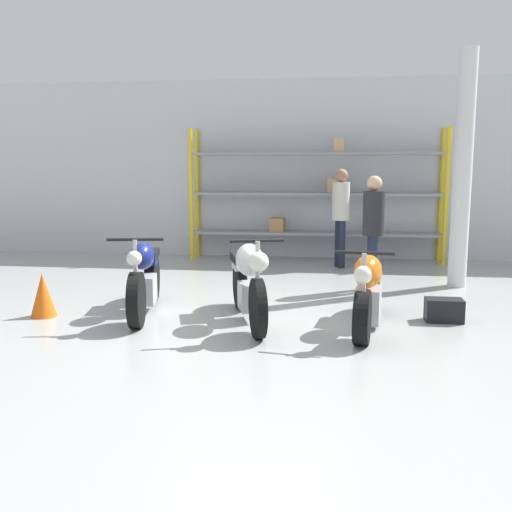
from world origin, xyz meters
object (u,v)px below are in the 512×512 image
Objects in this scene: motorcycle_orange at (368,291)px; traffic_cone at (43,295)px; shelving_rack at (315,194)px; toolbox at (444,310)px; person_near_rack at (341,209)px; motorcycle_white at (248,279)px; person_browsing at (373,223)px; motorcycle_blue at (145,278)px.

motorcycle_orange is 3.99m from traffic_cone.
shelving_rack reaches higher than toolbox.
shelving_rack is at bearing -77.58° from person_near_rack.
motorcycle_white is 2.59m from traffic_cone.
person_near_rack reaches higher than motorcycle_white.
person_near_rack reaches higher than traffic_cone.
shelving_rack is 2.95m from person_browsing.
shelving_rack reaches higher than traffic_cone.
motorcycle_blue is 3.73m from toolbox.
traffic_cone is at bearing -84.44° from motorcycle_blue.
motorcycle_blue reaches higher than traffic_cone.
traffic_cone is at bearing -175.42° from toolbox.
person_near_rack is at bearing 136.02° from motorcycle_blue.
motorcycle_blue is 1.40m from motorcycle_white.
person_browsing is 4.73m from traffic_cone.
person_near_rack is (2.52, 3.74, 0.62)m from motorcycle_blue.
person_browsing reaches higher than motorcycle_white.
motorcycle_white is (1.37, -0.28, 0.07)m from motorcycle_blue.
toolbox is at bearing -69.37° from shelving_rack.
person_browsing is (2.97, 1.75, 0.56)m from motorcycle_blue.
traffic_cone is at bearing -123.65° from shelving_rack.
motorcycle_white is 4.45× the size of toolbox.
traffic_cone reaches higher than toolbox.
shelving_rack is 11.37× the size of toolbox.
shelving_rack is at bearing -76.87° from person_browsing.
motorcycle_blue is 4.56m from person_near_rack.
shelving_rack is 4.92m from toolbox.
traffic_cone is (-3.73, -4.08, -0.81)m from person_near_rack.
motorcycle_blue is at bearing -179.10° from toolbox.
motorcycle_white is 1.13× the size of person_browsing.
motorcycle_orange reaches higher than toolbox.
motorcycle_blue is (-2.03, -4.53, -0.87)m from shelving_rack.
person_near_rack is (0.49, -0.78, -0.24)m from shelving_rack.
motorcycle_white is at bearing 54.29° from person_near_rack.
motorcycle_orange is at bearing 71.66° from motorcycle_white.
motorcycle_white is 1.41m from motorcycle_orange.
motorcycle_white is 2.63m from person_browsing.
traffic_cone is at bearing 27.83° from person_near_rack.
motorcycle_white is at bearing -171.86° from toolbox.
motorcycle_orange is 3.56× the size of traffic_cone.
motorcycle_blue is 4.60× the size of toolbox.
person_near_rack is 5.58m from traffic_cone.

